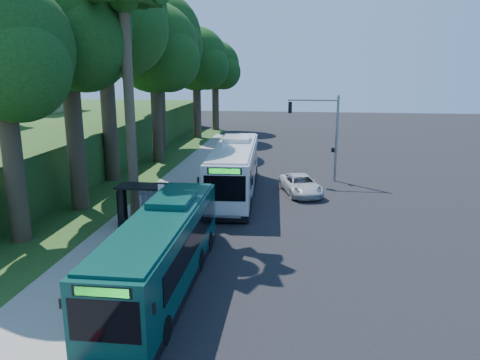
# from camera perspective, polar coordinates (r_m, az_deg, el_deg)

# --- Properties ---
(ground) EXTENTS (140.00, 140.00, 0.00)m
(ground) POSITION_cam_1_polar(r_m,az_deg,el_deg) (29.76, 3.48, -4.42)
(ground) COLOR black
(ground) RESTS_ON ground
(sidewalk) EXTENTS (4.50, 70.00, 0.12)m
(sidewalk) POSITION_cam_1_polar(r_m,az_deg,el_deg) (31.03, -10.12, -3.73)
(sidewalk) COLOR gray
(sidewalk) RESTS_ON ground
(red_curb) EXTENTS (0.25, 30.00, 0.13)m
(red_curb) POSITION_cam_1_polar(r_m,az_deg,el_deg) (26.78, -7.91, -6.48)
(red_curb) COLOR maroon
(red_curb) RESTS_ON ground
(grass_verge) EXTENTS (8.00, 70.00, 0.06)m
(grass_verge) POSITION_cam_1_polar(r_m,az_deg,el_deg) (37.50, -16.21, -1.07)
(grass_verge) COLOR #234719
(grass_verge) RESTS_ON ground
(bus_shelter) EXTENTS (3.20, 1.51, 2.55)m
(bus_shelter) POSITION_cam_1_polar(r_m,az_deg,el_deg) (27.93, -11.90, -2.04)
(bus_shelter) COLOR black
(bus_shelter) RESTS_ON ground
(stop_sign_pole) EXTENTS (0.35, 0.06, 3.17)m
(stop_sign_pole) POSITION_cam_1_polar(r_m,az_deg,el_deg) (25.34, -9.51, -2.91)
(stop_sign_pole) COLOR gray
(stop_sign_pole) RESTS_ON ground
(traffic_signal_pole) EXTENTS (4.10, 0.30, 7.00)m
(traffic_signal_pole) POSITION_cam_1_polar(r_m,az_deg,el_deg) (38.58, 10.23, 6.32)
(traffic_signal_pole) COLOR gray
(traffic_signal_pole) RESTS_ON ground
(palm_tree) EXTENTS (4.20, 4.20, 14.40)m
(palm_tree) POSITION_cam_1_polar(r_m,az_deg,el_deg) (28.68, -13.96, 19.60)
(palm_tree) COLOR #4C3F2D
(palm_tree) RESTS_ON ground
(hillside_backdrop) EXTENTS (24.00, 60.00, 8.80)m
(hillside_backdrop) POSITION_cam_1_polar(r_m,az_deg,el_deg) (52.06, -25.57, 4.87)
(hillside_backdrop) COLOR #234719
(hillside_backdrop) RESTS_ON ground
(tree_0) EXTENTS (8.40, 8.00, 15.70)m
(tree_0) POSITION_cam_1_polar(r_m,az_deg,el_deg) (31.62, -20.26, 16.45)
(tree_0) COLOR #382B1E
(tree_0) RESTS_ON ground
(tree_1) EXTENTS (10.50, 10.00, 18.26)m
(tree_1) POSITION_cam_1_polar(r_m,az_deg,el_deg) (39.39, -16.25, 18.27)
(tree_1) COLOR #382B1E
(tree_1) RESTS_ON ground
(tree_2) EXTENTS (8.82, 8.40, 15.12)m
(tree_2) POSITION_cam_1_polar(r_m,az_deg,el_deg) (46.28, -10.30, 15.03)
(tree_2) COLOR #382B1E
(tree_2) RESTS_ON ground
(tree_3) EXTENTS (10.08, 9.60, 17.28)m
(tree_3) POSITION_cam_1_polar(r_m,az_deg,el_deg) (54.56, -9.86, 16.41)
(tree_3) COLOR #382B1E
(tree_3) RESTS_ON ground
(tree_4) EXTENTS (8.40, 8.00, 14.14)m
(tree_4) POSITION_cam_1_polar(r_m,az_deg,el_deg) (61.63, -5.28, 14.12)
(tree_4) COLOR #382B1E
(tree_4) RESTS_ON ground
(tree_5) EXTENTS (7.35, 7.00, 12.86)m
(tree_5) POSITION_cam_1_polar(r_m,az_deg,el_deg) (69.29, -2.99, 13.48)
(tree_5) COLOR #382B1E
(tree_5) RESTS_ON ground
(tree_6) EXTENTS (7.56, 7.20, 13.74)m
(tree_6) POSITION_cam_1_polar(r_m,az_deg,el_deg) (26.61, -27.00, 13.25)
(tree_6) COLOR #382B1E
(tree_6) RESTS_ON ground
(white_bus) EXTENTS (3.55, 13.54, 4.00)m
(white_bus) POSITION_cam_1_polar(r_m,az_deg,el_deg) (34.22, -0.67, 1.41)
(white_bus) COLOR silver
(white_bus) RESTS_ON ground
(teal_bus) EXTENTS (2.67, 11.97, 3.56)m
(teal_bus) POSITION_cam_1_polar(r_m,az_deg,el_deg) (20.08, -9.50, -8.46)
(teal_bus) COLOR #0A3C34
(teal_bus) RESTS_ON ground
(pickup) EXTENTS (3.65, 5.52, 1.41)m
(pickup) POSITION_cam_1_polar(r_m,az_deg,el_deg) (34.91, 7.43, -0.56)
(pickup) COLOR silver
(pickup) RESTS_ON ground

